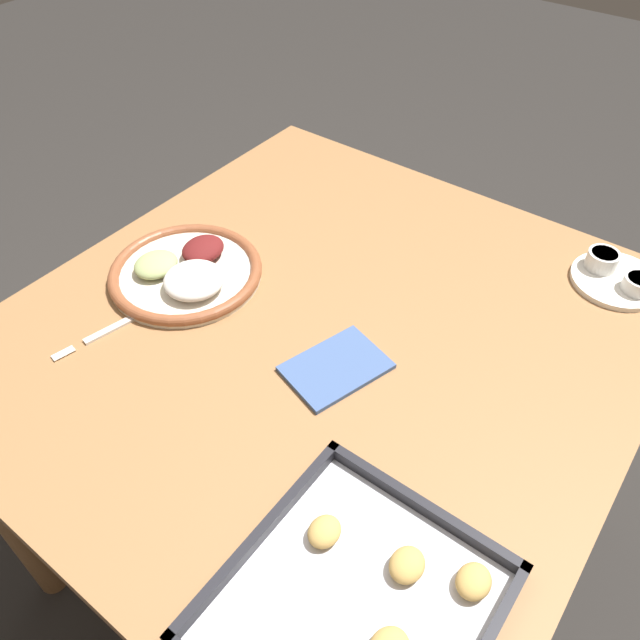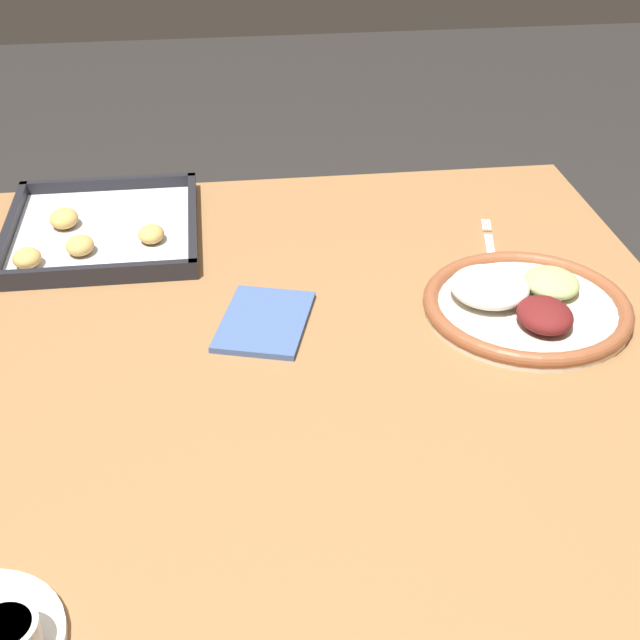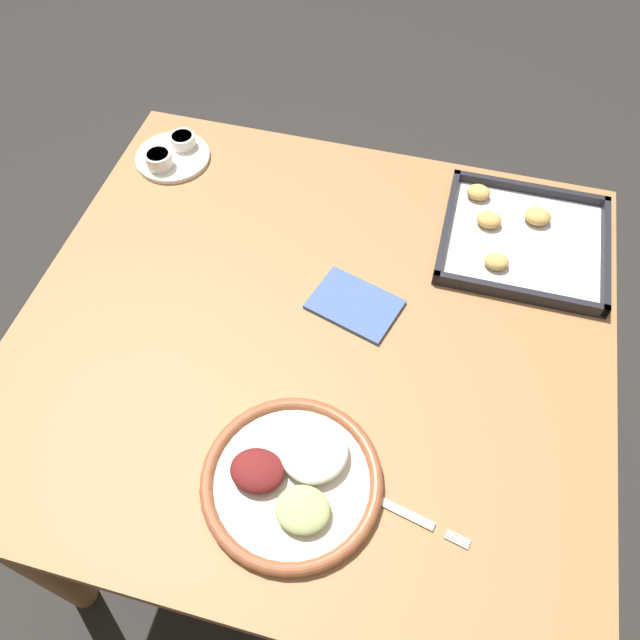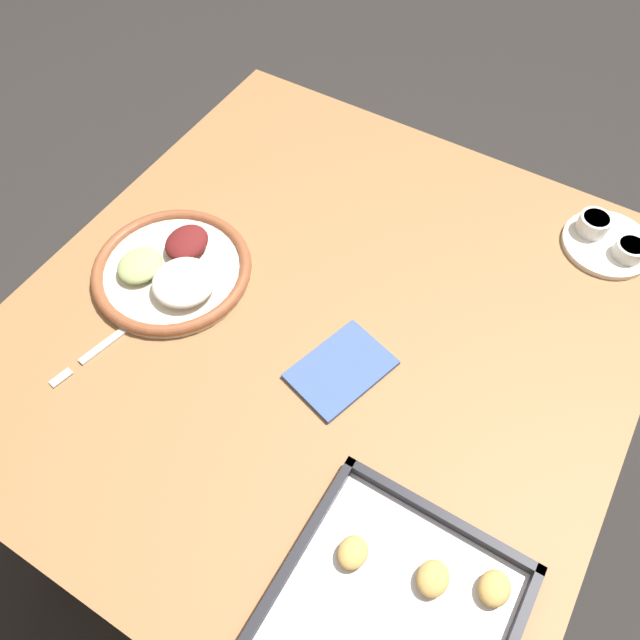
{
  "view_description": "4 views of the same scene",
  "coord_description": "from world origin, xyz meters",
  "px_view_note": "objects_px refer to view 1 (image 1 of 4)",
  "views": [
    {
      "loc": [
        0.57,
        0.42,
        1.42
      ],
      "look_at": [
        0.01,
        0.0,
        0.74
      ],
      "focal_mm": 35.0,
      "sensor_mm": 36.0,
      "label": 1
    },
    {
      "loc": [
        -0.89,
        0.11,
        1.32
      ],
      "look_at": [
        0.01,
        0.0,
        0.74
      ],
      "focal_mm": 50.0,
      "sensor_mm": 36.0,
      "label": 2
    },
    {
      "loc": [
        0.16,
        -0.57,
        1.6
      ],
      "look_at": [
        0.01,
        0.0,
        0.74
      ],
      "focal_mm": 35.0,
      "sensor_mm": 36.0,
      "label": 3
    },
    {
      "loc": [
        0.47,
        0.28,
        1.54
      ],
      "look_at": [
        0.01,
        0.0,
        0.74
      ],
      "focal_mm": 35.0,
      "sensor_mm": 36.0,
      "label": 4
    }
  ],
  "objects_px": {
    "baking_tray": "(361,603)",
    "dinner_plate": "(186,272)",
    "fork": "(117,326)",
    "napkin": "(336,367)",
    "saucer_plate": "(617,276)"
  },
  "relations": [
    {
      "from": "saucer_plate",
      "to": "baking_tray",
      "type": "bearing_deg",
      "value": -3.5
    },
    {
      "from": "baking_tray",
      "to": "dinner_plate",
      "type": "bearing_deg",
      "value": -116.8
    },
    {
      "from": "dinner_plate",
      "to": "napkin",
      "type": "xyz_separation_m",
      "value": [
        0.02,
        0.33,
        -0.01
      ]
    },
    {
      "from": "dinner_plate",
      "to": "saucer_plate",
      "type": "xyz_separation_m",
      "value": [
        -0.44,
        0.6,
        -0.0
      ]
    },
    {
      "from": "saucer_plate",
      "to": "dinner_plate",
      "type": "bearing_deg",
      "value": -53.97
    },
    {
      "from": "dinner_plate",
      "to": "fork",
      "type": "relative_size",
      "value": 1.39
    },
    {
      "from": "saucer_plate",
      "to": "napkin",
      "type": "relative_size",
      "value": 0.89
    },
    {
      "from": "napkin",
      "to": "baking_tray",
      "type": "bearing_deg",
      "value": 40.3
    },
    {
      "from": "fork",
      "to": "saucer_plate",
      "type": "relative_size",
      "value": 1.25
    },
    {
      "from": "dinner_plate",
      "to": "baking_tray",
      "type": "relative_size",
      "value": 0.88
    },
    {
      "from": "fork",
      "to": "baking_tray",
      "type": "distance_m",
      "value": 0.58
    },
    {
      "from": "fork",
      "to": "saucer_plate",
      "type": "height_order",
      "value": "saucer_plate"
    },
    {
      "from": "baking_tray",
      "to": "napkin",
      "type": "xyz_separation_m",
      "value": [
        -0.27,
        -0.23,
        -0.01
      ]
    },
    {
      "from": "fork",
      "to": "dinner_plate",
      "type": "bearing_deg",
      "value": -168.69
    },
    {
      "from": "saucer_plate",
      "to": "baking_tray",
      "type": "distance_m",
      "value": 0.72
    }
  ]
}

